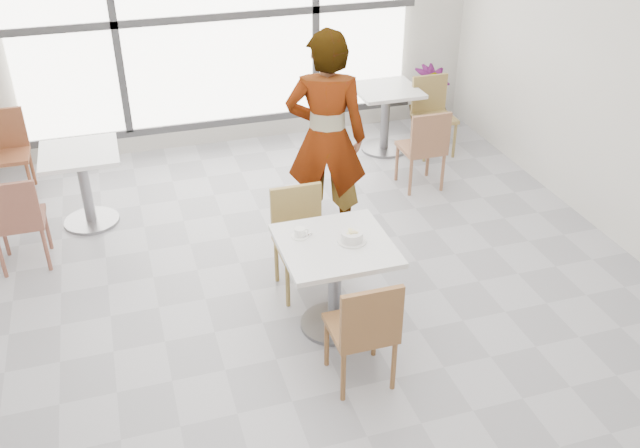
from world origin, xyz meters
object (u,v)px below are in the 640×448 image
object	(u,v)px
bg_table_right	(385,110)
bg_chair_left_far	(6,147)
bg_chair_right_near	(425,145)
chair_near	(365,327)
coffee_cup	(300,233)
main_table	(335,269)
bg_chair_right_far	(432,110)
chair_far	(300,233)
bg_table_left	(83,177)
oatmeal_bowl	(352,236)
bg_chair_left_near	(17,217)
plant_right	(428,102)
person	(326,139)

from	to	relation	value
bg_table_right	bg_chair_left_far	size ratio (longest dim) A/B	0.86
bg_table_right	bg_chair_right_near	bearing A→B (deg)	-89.02
chair_near	coffee_cup	world-z (taller)	chair_near
main_table	bg_chair_right_far	xyz separation A→B (m)	(2.07, 2.74, -0.02)
bg_chair_left_far	bg_chair_right_far	size ratio (longest dim) A/B	1.00
chair_near	bg_table_right	world-z (taller)	chair_near
chair_far	bg_table_left	world-z (taller)	chair_far
main_table	oatmeal_bowl	distance (m)	0.30
chair_far	bg_chair_left_near	xyz separation A→B (m)	(-2.20, 0.93, 0.00)
bg_table_right	bg_chair_left_near	world-z (taller)	bg_chair_left_near
bg_chair_left_near	chair_far	bearing A→B (deg)	156.97
chair_far	oatmeal_bowl	world-z (taller)	chair_far
main_table	bg_table_right	distance (m)	3.30
bg_chair_left_far	chair_near	bearing A→B (deg)	-56.66
main_table	plant_right	xyz separation A→B (m)	(2.23, 3.18, -0.10)
bg_table_left	bg_chair_right_far	xyz separation A→B (m)	(3.82, 0.55, 0.01)
main_table	coffee_cup	size ratio (longest dim) A/B	5.03
main_table	bg_chair_left_far	distance (m)	3.95
bg_table_left	plant_right	world-z (taller)	plant_right
bg_chair_left_near	plant_right	size ratio (longest dim) A/B	1.04
oatmeal_bowl	bg_chair_left_near	size ratio (longest dim) A/B	0.24
chair_far	bg_table_left	distance (m)	2.28
bg_table_right	bg_table_left	bearing A→B (deg)	-167.74
main_table	chair_far	distance (m)	0.62
person	bg_table_left	world-z (taller)	person
chair_near	bg_table_left	size ratio (longest dim) A/B	1.16
chair_near	bg_chair_left_near	xyz separation A→B (m)	(-2.28, 2.21, 0.00)
oatmeal_bowl	person	size ratio (longest dim) A/B	0.11
chair_near	plant_right	xyz separation A→B (m)	(2.24, 3.85, -0.08)
person	bg_table_right	bearing A→B (deg)	-107.92
coffee_cup	person	world-z (taller)	person
bg_chair_left_near	bg_chair_right_near	distance (m)	3.89
main_table	person	world-z (taller)	person
bg_table_left	main_table	bearing A→B (deg)	-51.30
chair_far	main_table	bearing A→B (deg)	-81.12
bg_chair_left_far	bg_chair_right_far	world-z (taller)	same
chair_near	plant_right	size ratio (longest dim) A/B	1.04
main_table	bg_table_left	world-z (taller)	same
bg_chair_left_near	plant_right	distance (m)	4.81
chair_far	bg_chair_left_near	size ratio (longest dim) A/B	1.00
bg_table_right	plant_right	distance (m)	0.72
bg_table_left	plant_right	distance (m)	4.10
bg_chair_right_near	bg_chair_left_near	bearing A→B (deg)	4.90
bg_chair_right_far	person	bearing A→B (deg)	-140.30
bg_chair_left_near	bg_chair_left_far	size ratio (longest dim) A/B	1.00
chair_far	bg_chair_right_far	bearing A→B (deg)	44.53
chair_near	oatmeal_bowl	xyz separation A→B (m)	(0.13, 0.65, 0.29)
bg_table_left	bg_chair_left_far	distance (m)	1.16
bg_chair_left_near	plant_right	world-z (taller)	bg_chair_left_near
oatmeal_bowl	person	xyz separation A→B (m)	(0.23, 1.33, 0.17)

